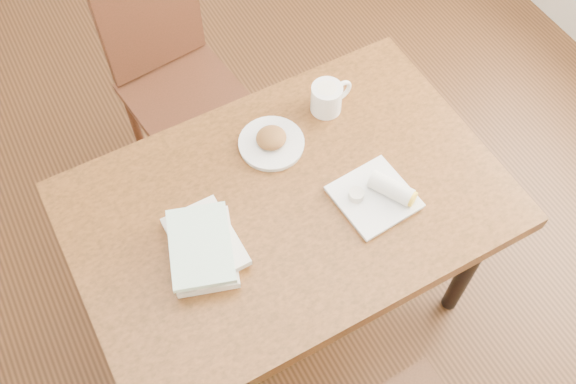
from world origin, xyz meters
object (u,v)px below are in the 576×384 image
table (288,214)px  plate_scone (271,141)px  plate_burrito (380,195)px  book_stack (203,246)px  chair_far (172,71)px  coffee_mug (328,97)px

table → plate_scone: bearing=75.5°
plate_burrito → book_stack: (-0.54, 0.09, 0.01)m
book_stack → plate_scone: bearing=34.8°
chair_far → book_stack: (-0.24, -0.88, 0.24)m
coffee_mug → book_stack: size_ratio=0.51×
plate_scone → book_stack: bearing=-145.2°
chair_far → book_stack: bearing=-105.5°
table → plate_scone: 0.24m
chair_far → plate_scone: bearing=-80.6°
plate_scone → plate_burrito: bearing=-60.1°
coffee_mug → book_stack: (-0.58, -0.29, -0.02)m
chair_far → book_stack: size_ratio=3.17×
plate_burrito → book_stack: size_ratio=0.78×
chair_far → coffee_mug: bearing=-60.0°
coffee_mug → book_stack: 0.65m
coffee_mug → plate_burrito: bearing=-96.4°
coffee_mug → chair_far: bearing=120.0°
plate_burrito → chair_far: bearing=107.1°
table → coffee_mug: coffee_mug is taller
coffee_mug → plate_burrito: 0.38m
plate_scone → chair_far: bearing=99.4°
coffee_mug → plate_burrito: size_ratio=0.65×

